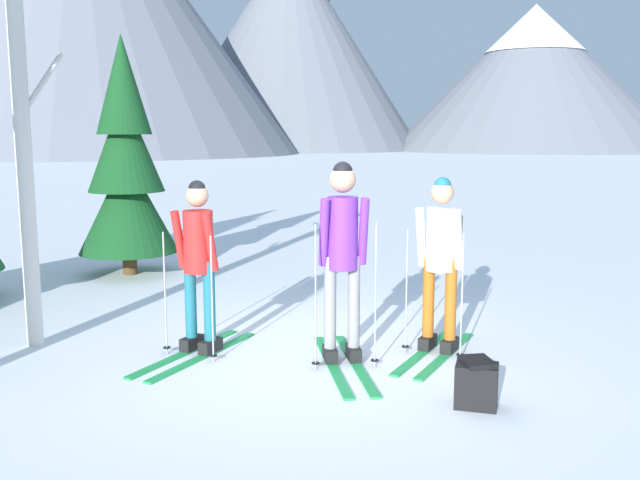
{
  "coord_description": "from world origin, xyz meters",
  "views": [
    {
      "loc": [
        -1.07,
        -6.36,
        2.1
      ],
      "look_at": [
        0.08,
        0.36,
        1.05
      ],
      "focal_mm": 39.33,
      "sensor_mm": 36.0,
      "label": 1
    }
  ],
  "objects_px": {
    "skier_in_purple": "(342,249)",
    "birch_tree_tall": "(23,138)",
    "skier_in_white": "(441,255)",
    "pine_tree_mid": "(126,167)",
    "backpack_on_snow_front": "(476,383)",
    "skier_in_red": "(198,261)"
  },
  "relations": [
    {
      "from": "skier_in_purple",
      "to": "birch_tree_tall",
      "type": "height_order",
      "value": "birch_tree_tall"
    },
    {
      "from": "skier_in_white",
      "to": "birch_tree_tall",
      "type": "xyz_separation_m",
      "value": [
        -3.9,
        0.86,
        1.1
      ]
    },
    {
      "from": "pine_tree_mid",
      "to": "birch_tree_tall",
      "type": "xyz_separation_m",
      "value": [
        -0.59,
        -3.49,
        0.45
      ]
    },
    {
      "from": "birch_tree_tall",
      "to": "backpack_on_snow_front",
      "type": "xyz_separation_m",
      "value": [
        3.72,
        -2.24,
        -1.87
      ]
    },
    {
      "from": "pine_tree_mid",
      "to": "birch_tree_tall",
      "type": "relative_size",
      "value": 0.88
    },
    {
      "from": "skier_in_red",
      "to": "skier_in_white",
      "type": "height_order",
      "value": "skier_in_white"
    },
    {
      "from": "skier_in_red",
      "to": "skier_in_purple",
      "type": "xyz_separation_m",
      "value": [
        1.29,
        -0.48,
        0.15
      ]
    },
    {
      "from": "skier_in_white",
      "to": "backpack_on_snow_front",
      "type": "distance_m",
      "value": 1.59
    },
    {
      "from": "skier_in_red",
      "to": "backpack_on_snow_front",
      "type": "xyz_separation_m",
      "value": [
        2.1,
        -1.72,
        -0.71
      ]
    },
    {
      "from": "pine_tree_mid",
      "to": "birch_tree_tall",
      "type": "bearing_deg",
      "value": -99.61
    },
    {
      "from": "backpack_on_snow_front",
      "to": "birch_tree_tall",
      "type": "bearing_deg",
      "value": 148.93
    },
    {
      "from": "pine_tree_mid",
      "to": "skier_in_red",
      "type": "bearing_deg",
      "value": -75.58
    },
    {
      "from": "skier_in_purple",
      "to": "backpack_on_snow_front",
      "type": "height_order",
      "value": "skier_in_purple"
    },
    {
      "from": "skier_in_white",
      "to": "pine_tree_mid",
      "type": "relative_size",
      "value": 0.48
    },
    {
      "from": "skier_in_red",
      "to": "pine_tree_mid",
      "type": "bearing_deg",
      "value": 104.42
    },
    {
      "from": "backpack_on_snow_front",
      "to": "skier_in_red",
      "type": "bearing_deg",
      "value": 140.72
    },
    {
      "from": "birch_tree_tall",
      "to": "skier_in_purple",
      "type": "bearing_deg",
      "value": -19.09
    },
    {
      "from": "birch_tree_tall",
      "to": "backpack_on_snow_front",
      "type": "distance_m",
      "value": 4.73
    },
    {
      "from": "skier_in_purple",
      "to": "pine_tree_mid",
      "type": "relative_size",
      "value": 0.53
    },
    {
      "from": "skier_in_white",
      "to": "pine_tree_mid",
      "type": "xyz_separation_m",
      "value": [
        -3.31,
        4.35,
        0.65
      ]
    },
    {
      "from": "skier_in_purple",
      "to": "pine_tree_mid",
      "type": "xyz_separation_m",
      "value": [
        -2.32,
        4.5,
        0.55
      ]
    },
    {
      "from": "skier_in_purple",
      "to": "backpack_on_snow_front",
      "type": "bearing_deg",
      "value": -56.72
    }
  ]
}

